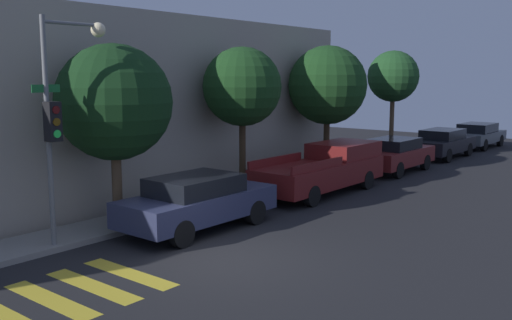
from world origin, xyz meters
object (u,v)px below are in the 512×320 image
object	(u,v)px
pickup_truck	(325,168)
sedan_middle	(394,154)
sedan_far_end	(443,143)
tree_behind_truck	(393,77)
tree_near_corner	(114,103)
tree_midblock	(242,87)
sedan_tail_of_row	(478,135)
traffic_light_pole	(62,101)
sedan_near_corner	(198,201)
tree_far_end	(327,85)

from	to	relation	value
pickup_truck	sedan_middle	xyz separation A→B (m)	(5.49, -0.00, -0.09)
sedan_far_end	tree_behind_truck	world-z (taller)	tree_behind_truck
tree_near_corner	tree_midblock	world-z (taller)	tree_midblock
tree_behind_truck	sedan_far_end	bearing A→B (deg)	-41.40
tree_near_corner	sedan_tail_of_row	bearing A→B (deg)	-4.37
sedan_tail_of_row	tree_midblock	distance (m)	18.87
traffic_light_pole	sedan_tail_of_row	distance (m)	25.77
sedan_near_corner	sedan_far_end	xyz separation A→B (m)	(17.26, 0.00, -0.02)
sedan_near_corner	tree_behind_truck	distance (m)	15.65
tree_near_corner	tree_midblock	distance (m)	5.19
tree_behind_truck	sedan_middle	bearing A→B (deg)	-151.95
sedan_near_corner	sedan_far_end	world-z (taller)	sedan_near_corner
traffic_light_pole	tree_far_end	size ratio (longest dim) A/B	1.03
pickup_truck	sedan_middle	distance (m)	5.49
tree_behind_truck	tree_midblock	bearing A→B (deg)	-180.00
sedan_near_corner	pickup_truck	size ratio (longest dim) A/B	0.78
traffic_light_pole	tree_far_end	distance (m)	12.35
sedan_tail_of_row	tree_far_end	size ratio (longest dim) A/B	0.88
sedan_middle	tree_near_corner	bearing A→B (deg)	172.07
sedan_middle	tree_far_end	distance (m)	4.26
pickup_truck	tree_midblock	size ratio (longest dim) A/B	1.15
sedan_near_corner	tree_far_end	distance (m)	9.87
tree_behind_truck	tree_far_end	bearing A→B (deg)	180.00
tree_near_corner	sedan_middle	bearing A→B (deg)	-7.93
tree_near_corner	tree_behind_truck	size ratio (longest dim) A/B	0.93
tree_midblock	tree_behind_truck	world-z (taller)	tree_behind_truck
sedan_tail_of_row	tree_near_corner	size ratio (longest dim) A/B	0.94
sedan_middle	tree_far_end	xyz separation A→B (m)	(-2.54, 1.81, 2.91)
pickup_truck	tree_behind_truck	world-z (taller)	tree_behind_truck
tree_near_corner	tree_midblock	xyz separation A→B (m)	(5.18, -0.00, 0.32)
sedan_near_corner	sedan_far_end	distance (m)	17.26
sedan_far_end	sedan_tail_of_row	size ratio (longest dim) A/B	1.00
traffic_light_pole	sedan_middle	xyz separation A→B (m)	(14.87, -1.27, -2.72)
sedan_middle	sedan_near_corner	bearing A→B (deg)	180.00
sedan_tail_of_row	pickup_truck	bearing A→B (deg)	180.00
sedan_far_end	tree_near_corner	xyz separation A→B (m)	(-18.47, 1.81, 2.61)
pickup_truck	sedan_far_end	xyz separation A→B (m)	(10.95, -0.00, -0.10)
sedan_near_corner	sedan_tail_of_row	xyz separation A→B (m)	(22.52, -0.00, -0.04)
sedan_middle	sedan_tail_of_row	xyz separation A→B (m)	(10.72, -0.00, -0.03)
traffic_light_pole	sedan_near_corner	xyz separation A→B (m)	(3.07, -1.27, -2.71)
sedan_near_corner	sedan_far_end	bearing A→B (deg)	0.00
tree_near_corner	tree_behind_truck	bearing A→B (deg)	0.00
traffic_light_pole	tree_behind_truck	distance (m)	18.29
pickup_truck	tree_midblock	world-z (taller)	tree_midblock
tree_midblock	tree_far_end	size ratio (longest dim) A/B	0.95
traffic_light_pole	pickup_truck	xyz separation A→B (m)	(9.38, -1.27, -2.63)
tree_midblock	tree_behind_truck	size ratio (longest dim) A/B	0.95
tree_near_corner	sedan_near_corner	bearing A→B (deg)	-56.28
traffic_light_pole	pickup_truck	world-z (taller)	traffic_light_pole
sedan_near_corner	tree_near_corner	distance (m)	3.38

